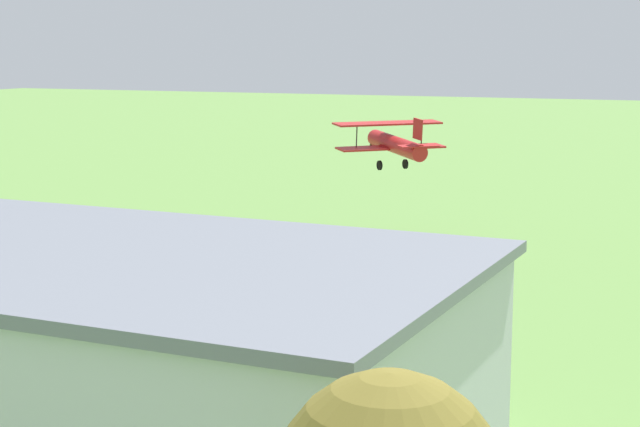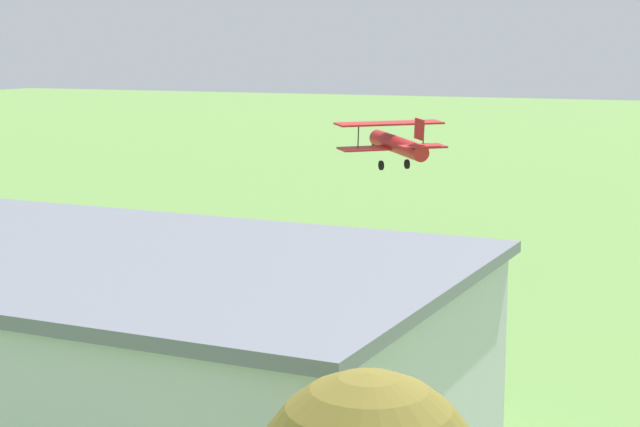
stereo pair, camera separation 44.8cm
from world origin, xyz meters
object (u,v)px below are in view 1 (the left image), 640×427
Objects in this scene: person_beside_truck at (458,358)px; person_by_parked_cars at (121,316)px; person_walking_on_apron at (42,306)px; person_crossing_taxiway at (360,326)px; hangar at (25,357)px; biplane at (395,143)px.

person_beside_truck is 0.95× the size of person_by_parked_cars.
person_beside_truck is at bearing -179.86° from person_by_parked_cars.
person_beside_truck is (-20.98, 0.20, 0.04)m from person_walking_on_apron.
person_by_parked_cars is 1.04× the size of person_crossing_taxiway.
person_walking_on_apron is at bearing 10.07° from person_crossing_taxiway.
hangar is 17.61m from person_beside_truck.
person_by_parked_cars is at bearing -66.58° from hangar.
hangar reaches higher than person_walking_on_apron.
person_beside_truck is 6.18m from person_crossing_taxiway.
biplane is 4.42× the size of person_crossing_taxiway.
hangar is 16.41× the size of person_by_parked_cars.
biplane is at bearing -65.08° from person_beside_truck.
hangar is at bearing 91.97° from biplane.
hangar is at bearing 54.54° from person_beside_truck.
person_by_parked_cars is (-4.78, 0.24, 0.09)m from person_walking_on_apron.
hangar is 17.31× the size of person_beside_truck.
hangar is 3.86× the size of biplane.
person_beside_truck is 16.20m from person_by_parked_cars.
person_crossing_taxiway is at bearing -169.93° from person_walking_on_apron.
person_by_parked_cars reaches higher than person_beside_truck.
biplane reaches higher than hangar.
biplane is 4.68× the size of person_walking_on_apron.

